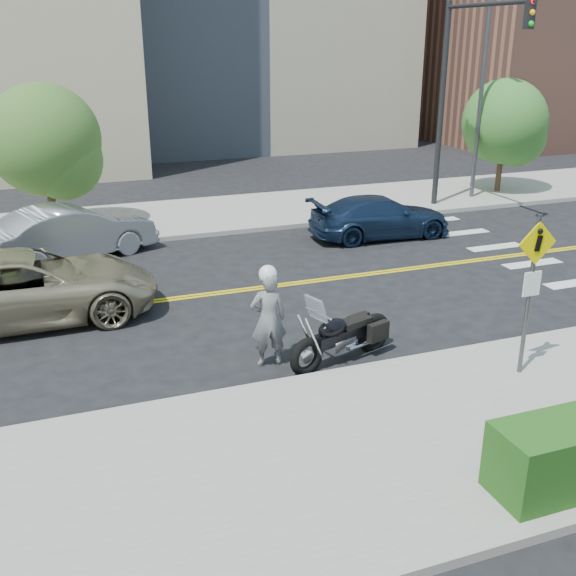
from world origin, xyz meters
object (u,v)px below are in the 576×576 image
(pedestrian_sign, at_px, (532,280))
(parked_car_blue, at_px, (380,217))
(parked_car_silver, at_px, (71,233))
(suv, at_px, (27,287))
(motorcyclist, at_px, (268,316))
(motorcycle, at_px, (343,325))

(pedestrian_sign, distance_m, parked_car_blue, 9.74)
(parked_car_silver, bearing_deg, suv, 142.32)
(suv, height_order, parked_car_silver, suv)
(motorcyclist, xyz_separation_m, parked_car_silver, (-3.11, 8.25, -0.23))
(motorcyclist, height_order, parked_car_blue, motorcyclist)
(pedestrian_sign, distance_m, parked_car_silver, 12.80)
(motorcycle, relative_size, suv, 0.43)
(parked_car_silver, relative_size, parked_car_blue, 1.05)
(motorcycle, xyz_separation_m, parked_car_blue, (4.77, 7.56, -0.09))
(suv, distance_m, parked_car_silver, 4.47)
(motorcycle, distance_m, parked_car_silver, 9.70)
(pedestrian_sign, bearing_deg, suv, 144.10)
(motorcycle, bearing_deg, pedestrian_sign, -52.25)
(pedestrian_sign, relative_size, parked_car_silver, 0.63)
(parked_car_silver, bearing_deg, motorcyclist, 178.70)
(suv, bearing_deg, motorcycle, -127.88)
(motorcyclist, relative_size, motorcycle, 0.82)
(parked_car_silver, bearing_deg, motorcycle, -174.12)
(motorcyclist, height_order, motorcycle, motorcyclist)
(suv, xyz_separation_m, parked_car_silver, (1.21, 4.31, -0.01))
(suv, bearing_deg, parked_car_silver, -16.96)
(motorcycle, distance_m, suv, 7.15)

